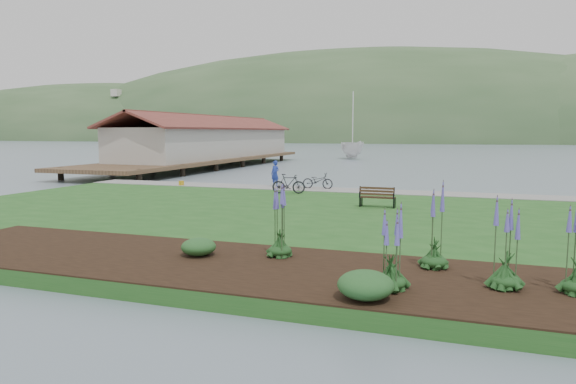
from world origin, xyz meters
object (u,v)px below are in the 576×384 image
at_px(bicycle_a, 318,181).
at_px(sailboat, 352,159).
at_px(park_bench, 377,197).
at_px(person, 275,171).

height_order(bicycle_a, sailboat, sailboat).
relative_size(park_bench, person, 0.83).
height_order(person, bicycle_a, person).
relative_size(park_bench, bicycle_a, 0.86).
distance_m(person, bicycle_a, 2.77).
relative_size(park_bench, sailboat, 0.05).
xyz_separation_m(person, sailboat, (-3.80, 39.86, -1.31)).
bearing_deg(sailboat, bicycle_a, -108.50).
distance_m(park_bench, sailboat, 47.58).
relative_size(person, sailboat, 0.06).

